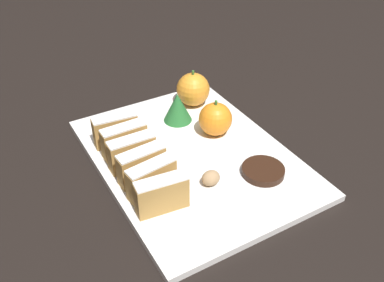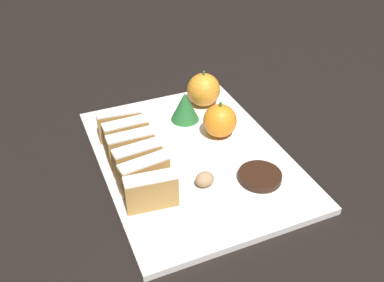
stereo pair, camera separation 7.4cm
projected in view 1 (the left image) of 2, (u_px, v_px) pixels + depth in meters
ground_plane at (192, 160)px, 0.76m from camera, size 6.00×6.00×0.00m
serving_platter at (192, 157)px, 0.76m from camera, size 0.32×0.42×0.01m
stollen_slice_front at (162, 195)px, 0.63m from camera, size 0.08×0.03×0.06m
stollen_slice_second at (152, 179)px, 0.66m from camera, size 0.08×0.04×0.06m
stollen_slice_third at (142, 165)px, 0.69m from camera, size 0.08×0.03×0.06m
stollen_slice_fourth at (132, 153)px, 0.71m from camera, size 0.08×0.03×0.06m
stollen_slice_fifth at (124, 140)px, 0.74m from camera, size 0.08×0.03×0.06m
stollen_slice_sixth at (116, 130)px, 0.77m from camera, size 0.08×0.03×0.06m
orange_near at (193, 89)px, 0.88m from camera, size 0.07×0.07×0.08m
orange_far at (215, 119)px, 0.79m from camera, size 0.06×0.06×0.07m
walnut at (211, 178)px, 0.69m from camera, size 0.03×0.03×0.03m
chocolate_cookie at (263, 171)px, 0.71m from camera, size 0.07×0.07×0.01m
evergreen_sprig at (178, 107)px, 0.83m from camera, size 0.06×0.06×0.06m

